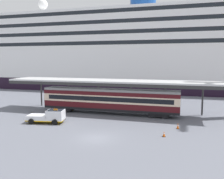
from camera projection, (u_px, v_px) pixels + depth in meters
ground_plane at (96, 138)px, 27.35m from camera, size 400.00×400.00×0.00m
cruise_ship at (161, 53)px, 72.08m from camera, size 141.45×25.49×33.84m
platform_canopy at (110, 82)px, 39.66m from camera, size 35.01×5.71×5.50m
train_carriage at (109, 100)px, 39.59m from camera, size 22.49×2.81×4.11m
service_truck at (49, 116)px, 33.81m from camera, size 5.47×2.93×2.02m
traffic_cone_near at (178, 126)px, 30.98m from camera, size 0.36×0.36×0.78m
traffic_cone_mid at (164, 134)px, 27.80m from camera, size 0.36×0.36×0.65m
quay_bollard at (33, 115)px, 36.80m from camera, size 0.48×0.48×0.96m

